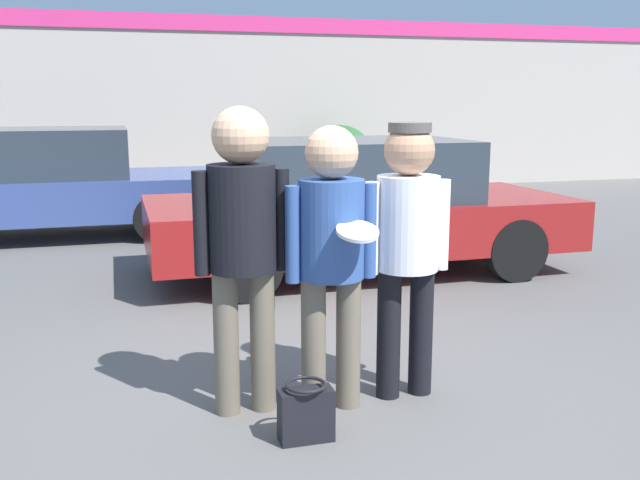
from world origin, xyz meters
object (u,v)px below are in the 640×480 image
parked_car_far (39,183)px  parked_car_near (357,206)px  person_middle_with_frisbee (332,242)px  shrub (340,160)px  handbag (306,413)px  person_left (242,230)px  person_right (407,233)px

parked_car_far → parked_car_near: bearing=-41.6°
person_middle_with_frisbee → parked_car_far: (-2.20, 6.44, -0.30)m
shrub → handbag: shrub is taller
person_middle_with_frisbee → shrub: size_ratio=1.25×
person_left → person_right: bearing=-2.3°
person_middle_with_frisbee → person_right: 0.51m
person_right → parked_car_far: 6.93m
parked_car_far → person_middle_with_frisbee: bearing=-71.1°
person_left → shrub: (3.60, 9.42, -0.43)m
parked_car_far → shrub: bearing=30.3°
person_middle_with_frisbee → person_right: person_right is taller
person_left → person_middle_with_frisbee: (0.51, -0.11, -0.08)m
parked_car_far → handbag: size_ratio=14.23×
person_right → parked_car_far: size_ratio=0.36×
shrub → parked_car_far: bearing=-149.7°
person_middle_with_frisbee → parked_car_near: (1.31, 3.33, -0.31)m
handbag → person_left: bearing=117.8°
parked_car_far → person_left: bearing=-75.1°
person_left → parked_car_near: (1.82, 3.22, -0.39)m
parked_car_near → handbag: size_ratio=13.53×
person_left → person_right: size_ratio=1.06×
shrub → parked_car_near: bearing=-106.0°
handbag → person_right: bearing=29.7°
person_left → person_right: person_left is taller
person_right → shrub: person_right is taller
person_left → parked_car_far: bearing=104.9°
person_left → handbag: bearing=-62.2°
person_left → person_middle_with_frisbee: bearing=-11.9°
person_right → handbag: 1.25m
person_right → parked_car_far: (-2.71, 6.37, -0.31)m
parked_car_near → person_middle_with_frisbee: bearing=-111.5°
parked_car_far → shrub: (5.28, 3.09, -0.05)m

